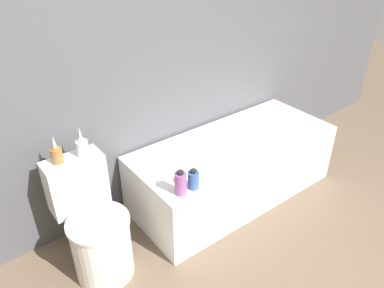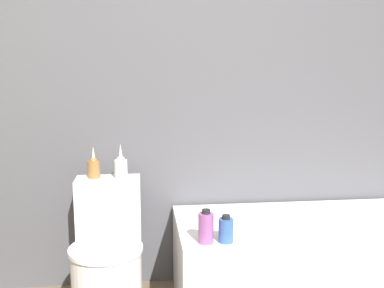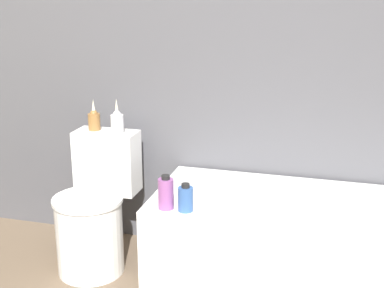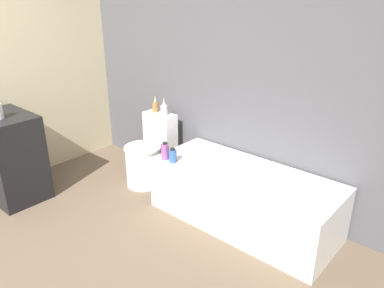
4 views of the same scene
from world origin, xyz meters
The scene contains 8 objects.
wall_back_tiled centered at (0.00, 2.13, 1.30)m, with size 6.40×0.06×2.60m.
bathtub centered at (0.71, 1.73, 0.26)m, with size 1.66×0.69×0.50m.
toilet centered at (-0.50, 1.71, 0.31)m, with size 0.38×0.55×0.74m.
vanity_counter centered at (-1.31, 0.61, 0.43)m, with size 0.65×0.47×0.86m.
vase_gold centered at (-0.57, 1.91, 0.80)m, with size 0.07×0.07×0.18m.
vase_silver centered at (-0.42, 1.89, 0.80)m, with size 0.07×0.07×0.20m.
shampoo_bottle_tall centered at (0.00, 1.47, 0.58)m, with size 0.07×0.07×0.17m.
shampoo_bottle_short centered at (0.10, 1.47, 0.57)m, with size 0.07×0.07×0.14m.
Camera 4 is at (2.25, -0.74, 1.97)m, focal length 35.00 mm.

